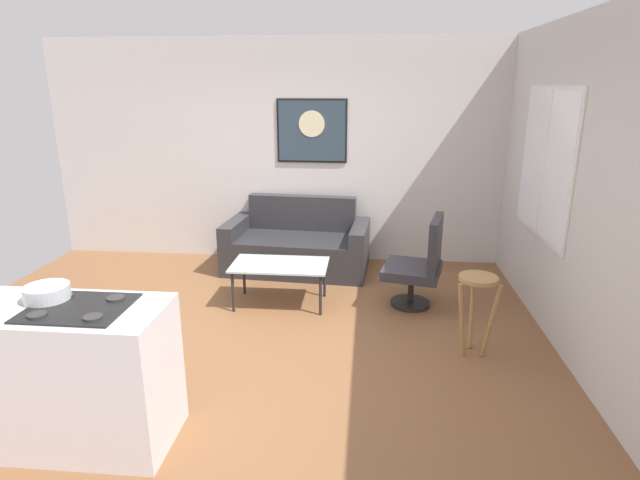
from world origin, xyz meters
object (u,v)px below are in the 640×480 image
Objects in this scene: mixing_bowl at (47,294)px; couch at (297,247)px; armchair at (420,264)px; bar_stool at (477,295)px; wall_painting at (312,131)px; coffee_table at (280,267)px.

couch is at bearing 71.17° from mixing_bowl.
mixing_bowl is (-1.12, -3.28, 0.69)m from couch.
couch is 1.86× the size of armchair.
armchair is at bearing 41.76° from mixing_bowl.
couch is 2.69m from bar_stool.
wall_painting reaches higher than couch.
coffee_table is at bearing -91.67° from couch.
couch reaches higher than coffee_table.
bar_stool is at bearing -47.93° from couch.
wall_painting reaches higher than bar_stool.
armchair is 3.43m from mixing_bowl.
bar_stool is at bearing -25.94° from coffee_table.
bar_stool is (1.79, -1.98, 0.25)m from couch.
bar_stool reaches higher than coffee_table.
mixing_bowl reaches higher than armchair.
mixing_bowl is (-2.53, -2.26, 0.51)m from armchair.
armchair is 3.49× the size of mixing_bowl.
armchair is at bearing -48.88° from wall_painting.
wall_painting reaches higher than mixing_bowl.
bar_stool is (1.82, -0.89, 0.13)m from coffee_table.
mixing_bowl is (-1.09, -2.18, 0.57)m from coffee_table.
coffee_table is (-0.03, -1.10, 0.12)m from couch.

